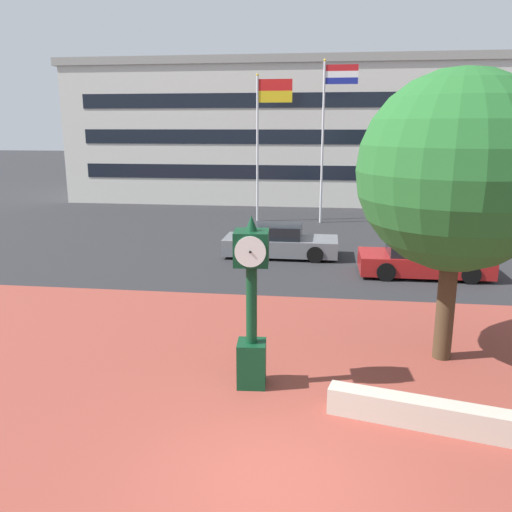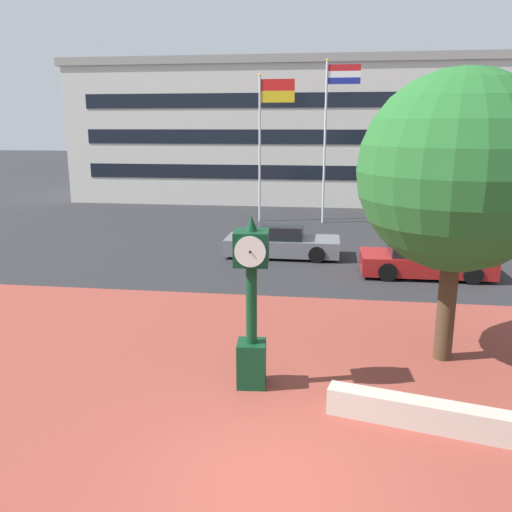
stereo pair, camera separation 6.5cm
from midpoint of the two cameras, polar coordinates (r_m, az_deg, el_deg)
The scene contains 11 objects.
ground_plane at distance 8.63m, azimuth 1.99°, elevation -22.70°, with size 200.00×200.00×0.00m, color #262628.
plaza_brick_paving at distance 10.61m, azimuth 3.36°, elevation -15.12°, with size 44.00×12.72×0.01m, color brown.
planter_wall at distance 10.11m, azimuth 17.20°, elevation -15.76°, with size 3.20×0.40×0.50m, color #ADA393.
street_clock at distance 10.48m, azimuth -0.31°, elevation -5.22°, with size 0.70×0.77×3.49m.
plaza_tree at distance 12.20m, azimuth 21.82°, elevation 7.94°, with size 4.52×4.21×6.30m.
car_street_near at distance 19.52m, azimuth 17.61°, elevation -0.37°, with size 4.46×2.00×1.28m.
car_street_mid at distance 21.42m, azimuth 2.79°, elevation 1.48°, with size 4.53×1.98×1.28m.
flagpole_primary at distance 28.97m, azimuth 1.05°, elevation 13.15°, with size 1.89×0.14×7.74m.
flagpole_secondary at distance 28.76m, azimuth 7.90°, elevation 13.47°, with size 1.76×0.14×8.40m.
civic_building at distance 40.37m, azimuth 5.85°, elevation 13.09°, with size 32.51×12.48×9.36m.
street_lamp_post at distance 26.22m, azimuth 20.75°, elevation 11.41°, with size 0.36×0.36×7.35m.
Camera 2 is at (0.71, -6.90, 5.13)m, focal length 37.45 mm.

